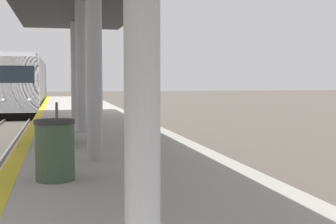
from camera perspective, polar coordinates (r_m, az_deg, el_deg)
The scene contains 3 objects.
train at distance 38.24m, azimuth -16.95°, elevation 3.21°, with size 2.71×18.29×4.20m.
trash_bin at distance 7.05m, azimuth -13.61°, elevation -4.51°, with size 0.60×0.60×0.89m.
bench at distance 11.09m, azimuth -14.02°, elevation -1.27°, with size 0.44×1.61×0.92m.
Camera 1 is at (2.41, -2.25, 2.52)m, focal length 50.00 mm.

